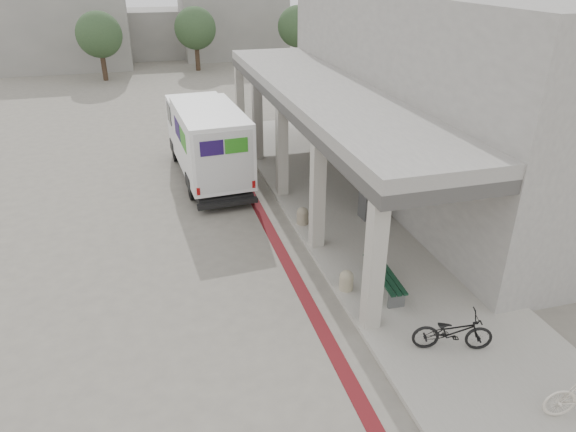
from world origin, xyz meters
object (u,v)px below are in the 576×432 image
object	(u,v)px
fedex_truck	(207,140)
bench	(384,277)
bicycle_black	(453,331)
utility_cabinet	(367,206)

from	to	relation	value
fedex_truck	bench	xyz separation A→B (m)	(3.34, -9.26, -1.14)
fedex_truck	bench	size ratio (longest dim) A/B	3.48
bench	bicycle_black	xyz separation A→B (m)	(0.43, -2.57, 0.12)
fedex_truck	bicycle_black	bearing A→B (deg)	-75.79
bench	utility_cabinet	distance (m)	4.16
bench	bicycle_black	distance (m)	2.60
fedex_truck	bicycle_black	size ratio (longest dim) A/B	4.06
utility_cabinet	bench	bearing A→B (deg)	-110.45
fedex_truck	utility_cabinet	xyz separation A→B (m)	(4.57, -5.30, -1.04)
fedex_truck	bench	world-z (taller)	fedex_truck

